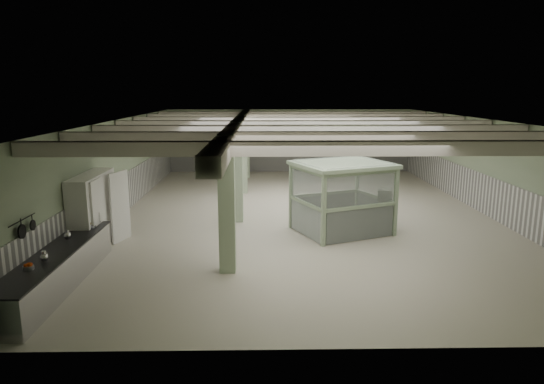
{
  "coord_description": "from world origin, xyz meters",
  "views": [
    {
      "loc": [
        -1.57,
        -18.11,
        4.67
      ],
      "look_at": [
        -1.26,
        -2.08,
        1.3
      ],
      "focal_mm": 32.0,
      "sensor_mm": 36.0,
      "label": 1
    }
  ],
  "objects_px": {
    "prep_counter": "(57,269)",
    "filing_cabinet": "(384,210)",
    "walkin_cooler": "(94,211)",
    "guard_booth": "(342,184)"
  },
  "relations": [
    {
      "from": "filing_cabinet",
      "to": "guard_booth",
      "type": "bearing_deg",
      "value": -161.91
    },
    {
      "from": "prep_counter",
      "to": "guard_booth",
      "type": "xyz_separation_m",
      "value": [
        7.6,
        4.57,
        1.16
      ]
    },
    {
      "from": "prep_counter",
      "to": "filing_cabinet",
      "type": "xyz_separation_m",
      "value": [
        9.06,
        4.65,
        0.26
      ]
    },
    {
      "from": "guard_booth",
      "to": "walkin_cooler",
      "type": "bearing_deg",
      "value": 168.71
    },
    {
      "from": "walkin_cooler",
      "to": "guard_booth",
      "type": "relative_size",
      "value": 0.69
    },
    {
      "from": "prep_counter",
      "to": "guard_booth",
      "type": "relative_size",
      "value": 1.49
    },
    {
      "from": "walkin_cooler",
      "to": "filing_cabinet",
      "type": "relative_size",
      "value": 1.75
    },
    {
      "from": "prep_counter",
      "to": "walkin_cooler",
      "type": "distance_m",
      "value": 3.08
    },
    {
      "from": "prep_counter",
      "to": "walkin_cooler",
      "type": "height_order",
      "value": "walkin_cooler"
    },
    {
      "from": "prep_counter",
      "to": "guard_booth",
      "type": "bearing_deg",
      "value": 31.0
    }
  ]
}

